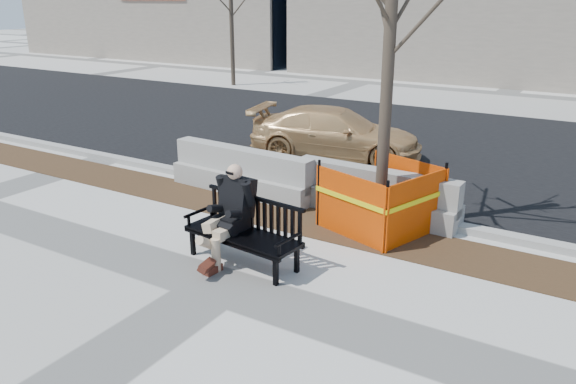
% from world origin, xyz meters
% --- Properties ---
extents(ground, '(120.00, 120.00, 0.00)m').
position_xyz_m(ground, '(0.00, 0.00, 0.00)').
color(ground, beige).
rests_on(ground, ground).
extents(mulch_strip, '(40.00, 1.20, 0.02)m').
position_xyz_m(mulch_strip, '(0.00, 2.60, 0.00)').
color(mulch_strip, '#47301C').
rests_on(mulch_strip, ground).
extents(asphalt_street, '(60.00, 10.40, 0.01)m').
position_xyz_m(asphalt_street, '(0.00, 8.80, 0.00)').
color(asphalt_street, black).
rests_on(asphalt_street, ground).
extents(curb, '(60.00, 0.25, 0.12)m').
position_xyz_m(curb, '(0.00, 3.55, 0.06)').
color(curb, '#9E9B93').
rests_on(curb, ground).
extents(bench, '(1.88, 0.84, 0.97)m').
position_xyz_m(bench, '(-0.12, 0.71, 0.00)').
color(bench, black).
rests_on(bench, ground).
extents(seated_man, '(0.72, 1.09, 1.44)m').
position_xyz_m(seated_man, '(-0.37, 0.79, 0.00)').
color(seated_man, black).
rests_on(seated_man, ground).
extents(tree_fence, '(2.93, 2.93, 5.80)m').
position_xyz_m(tree_fence, '(1.05, 3.00, 0.00)').
color(tree_fence, '#F94900').
rests_on(tree_fence, ground).
extents(sedan, '(4.34, 2.47, 1.19)m').
position_xyz_m(sedan, '(-1.58, 6.57, 0.00)').
color(sedan, tan).
rests_on(sedan, ground).
extents(jersey_barrier_left, '(3.19, 0.81, 0.91)m').
position_xyz_m(jersey_barrier_left, '(-1.97, 3.29, 0.00)').
color(jersey_barrier_left, '#9B9891').
rests_on(jersey_barrier_left, ground).
extents(jersey_barrier_right, '(3.04, 0.70, 0.87)m').
position_xyz_m(jersey_barrier_right, '(0.75, 3.49, 0.00)').
color(jersey_barrier_right, gray).
rests_on(jersey_barrier_right, ground).
extents(far_tree_left, '(2.21, 2.21, 5.49)m').
position_xyz_m(far_tree_left, '(-10.74, 14.85, 0.00)').
color(far_tree_left, '#473A2D').
rests_on(far_tree_left, ground).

